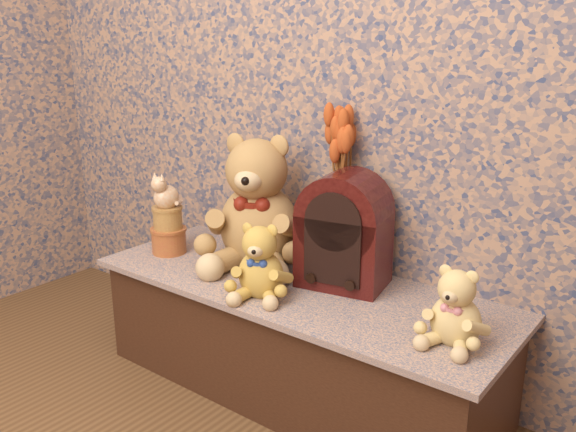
# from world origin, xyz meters

# --- Properties ---
(display_shelf) EXTENTS (1.39, 0.52, 0.38)m
(display_shelf) POSITION_xyz_m (0.00, 1.25, 0.19)
(display_shelf) COLOR #36476E
(display_shelf) RESTS_ON ground
(teddy_large) EXTENTS (0.53, 0.57, 0.49)m
(teddy_large) POSITION_xyz_m (-0.23, 1.34, 0.63)
(teddy_large) COLOR #9F703D
(teddy_large) RESTS_ON display_shelf
(teddy_medium) EXTENTS (0.27, 0.29, 0.25)m
(teddy_medium) POSITION_xyz_m (-0.04, 1.12, 0.51)
(teddy_medium) COLOR gold
(teddy_medium) RESTS_ON display_shelf
(teddy_small) EXTENTS (0.18, 0.21, 0.22)m
(teddy_small) POSITION_xyz_m (0.55, 1.19, 0.49)
(teddy_small) COLOR tan
(teddy_small) RESTS_ON display_shelf
(cathedral_radio) EXTENTS (0.30, 0.24, 0.37)m
(cathedral_radio) POSITION_xyz_m (0.11, 1.34, 0.57)
(cathedral_radio) COLOR #340A09
(cathedral_radio) RESTS_ON display_shelf
(ceramic_vase) EXTENTS (0.13, 0.13, 0.20)m
(ceramic_vase) POSITION_xyz_m (0.04, 1.44, 0.48)
(ceramic_vase) COLOR tan
(ceramic_vase) RESTS_ON display_shelf
(dried_stalks) EXTENTS (0.28, 0.28, 0.44)m
(dried_stalks) POSITION_xyz_m (0.04, 1.44, 0.80)
(dried_stalks) COLOR #BC4B1E
(dried_stalks) RESTS_ON ceramic_vase
(biscuit_tin_lower) EXTENTS (0.15, 0.15, 0.09)m
(biscuit_tin_lower) POSITION_xyz_m (-0.55, 1.20, 0.43)
(biscuit_tin_lower) COLOR #C58839
(biscuit_tin_lower) RESTS_ON display_shelf
(biscuit_tin_upper) EXTENTS (0.12, 0.12, 0.08)m
(biscuit_tin_upper) POSITION_xyz_m (-0.55, 1.20, 0.51)
(biscuit_tin_upper) COLOR #DDC260
(biscuit_tin_upper) RESTS_ON biscuit_tin_lower
(cat_figurine) EXTENTS (0.10, 0.11, 0.13)m
(cat_figurine) POSITION_xyz_m (-0.55, 1.20, 0.62)
(cat_figurine) COLOR silver
(cat_figurine) RESTS_ON biscuit_tin_upper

